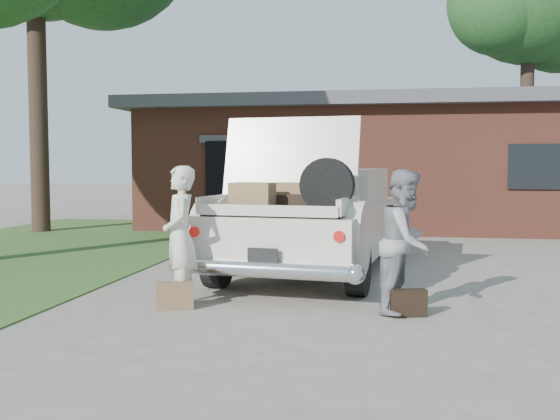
# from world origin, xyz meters

# --- Properties ---
(ground) EXTENTS (90.00, 90.00, 0.00)m
(ground) POSITION_xyz_m (0.00, 0.00, 0.00)
(ground) COLOR gray
(ground) RESTS_ON ground
(house) EXTENTS (12.80, 7.80, 3.30)m
(house) POSITION_xyz_m (0.98, 11.47, 1.67)
(house) COLOR brown
(house) RESTS_ON ground
(sedan) EXTENTS (2.75, 5.75, 2.28)m
(sedan) POSITION_xyz_m (0.18, 2.92, 0.81)
(sedan) COLOR beige
(sedan) RESTS_ON ground
(woman_left) EXTENTS (0.60, 0.70, 1.63)m
(woman_left) POSITION_xyz_m (-1.09, 0.10, 0.82)
(woman_left) COLOR beige
(woman_left) RESTS_ON ground
(woman_right) EXTENTS (0.84, 0.94, 1.60)m
(woman_right) POSITION_xyz_m (1.49, 0.18, 0.80)
(woman_right) COLOR gray
(woman_right) RESTS_ON ground
(suitcase_left) EXTENTS (0.44, 0.27, 0.32)m
(suitcase_left) POSITION_xyz_m (-1.09, -0.12, 0.16)
(suitcase_left) COLOR brown
(suitcase_left) RESTS_ON ground
(suitcase_right) EXTENTS (0.40, 0.22, 0.30)m
(suitcase_right) POSITION_xyz_m (1.52, 0.00, 0.15)
(suitcase_right) COLOR black
(suitcase_right) RESTS_ON ground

